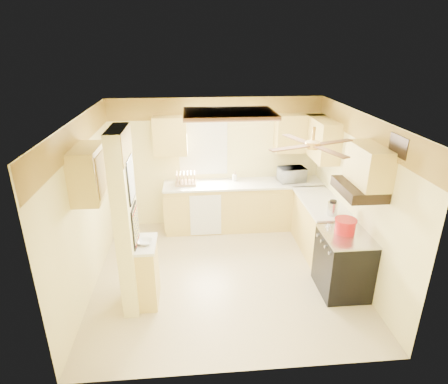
{
  "coord_description": "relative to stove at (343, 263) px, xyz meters",
  "views": [
    {
      "loc": [
        -0.47,
        -5.01,
        3.47
      ],
      "look_at": [
        0.01,
        0.35,
        1.27
      ],
      "focal_mm": 30.0,
      "sensor_mm": 36.0,
      "label": 1
    }
  ],
  "objects": [
    {
      "name": "ceiling_fan",
      "position": [
        -0.67,
        -0.15,
        1.83
      ],
      "size": [
        1.15,
        1.15,
        0.26
      ],
      "color": "gold",
      "rests_on": "ceiling"
    },
    {
      "name": "wall_front",
      "position": [
        -1.67,
        -1.35,
        0.79
      ],
      "size": [
        4.0,
        0.0,
        4.0
      ],
      "primitive_type": "plane",
      "rotation": [
        -1.57,
        0.0,
        0.0
      ],
      "color": "#FCED99",
      "rests_on": "floor"
    },
    {
      "name": "partition_ledge",
      "position": [
        -2.8,
        0.0,
        -0.01
      ],
      "size": [
        0.25,
        0.55,
        0.9
      ],
      "primitive_type": "cube",
      "color": "#E3C86A",
      "rests_on": "floor"
    },
    {
      "name": "utensil_crock",
      "position": [
        -1.33,
        2.28,
        0.54
      ],
      "size": [
        0.09,
        0.09,
        0.19
      ],
      "color": "white",
      "rests_on": "countertop_back"
    },
    {
      "name": "wall_left",
      "position": [
        -3.67,
        0.55,
        0.79
      ],
      "size": [
        0.0,
        3.8,
        3.8
      ],
      "primitive_type": "plane",
      "rotation": [
        1.57,
        0.0,
        1.57
      ],
      "color": "#FCED99",
      "rests_on": "floor"
    },
    {
      "name": "ceiling",
      "position": [
        -1.67,
        0.55,
        2.04
      ],
      "size": [
        4.0,
        4.0,
        0.0
      ],
      "primitive_type": "plane",
      "rotation": [
        3.14,
        0.0,
        0.0
      ],
      "color": "white",
      "rests_on": "wall_back"
    },
    {
      "name": "upper_cab_left_wall",
      "position": [
        -3.49,
        0.3,
        1.39
      ],
      "size": [
        0.35,
        0.75,
        0.7
      ],
      "primitive_type": "cube",
      "color": "#E3C86A",
      "rests_on": "wall_left"
    },
    {
      "name": "partition_column",
      "position": [
        -3.02,
        0.0,
        0.79
      ],
      "size": [
        0.2,
        0.7,
        2.5
      ],
      "primitive_type": "cube",
      "color": "#FCED99",
      "rests_on": "floor"
    },
    {
      "name": "dishwasher_panel",
      "position": [
        -1.92,
        1.84,
        -0.03
      ],
      "size": [
        0.58,
        0.02,
        0.8
      ],
      "primitive_type": "cube",
      "color": "white",
      "rests_on": "lower_cabinets_back"
    },
    {
      "name": "wallpaper_border",
      "position": [
        -1.67,
        2.43,
        1.84
      ],
      "size": [
        4.0,
        0.02,
        0.4
      ],
      "primitive_type": "cube",
      "color": "gold",
      "rests_on": "wall_back"
    },
    {
      "name": "poster_nashville",
      "position": [
        -2.91,
        0.0,
        0.74
      ],
      "size": [
        0.02,
        0.42,
        0.57
      ],
      "color": "black",
      "rests_on": "partition_column"
    },
    {
      "name": "countertop_back",
      "position": [
        -1.17,
        2.14,
        0.46
      ],
      "size": [
        3.04,
        0.64,
        0.04
      ],
      "primitive_type": "cube",
      "color": "silver",
      "rests_on": "lower_cabinets_back"
    },
    {
      "name": "kettle",
      "position": [
        0.0,
        0.63,
        0.59
      ],
      "size": [
        0.16,
        0.16,
        0.24
      ],
      "color": "silver",
      "rests_on": "countertop_right"
    },
    {
      "name": "floor",
      "position": [
        -1.67,
        0.55,
        -0.46
      ],
      "size": [
        4.0,
        4.0,
        0.0
      ],
      "primitive_type": "plane",
      "color": "beige",
      "rests_on": "ground"
    },
    {
      "name": "upper_cab_over_stove",
      "position": [
        0.16,
        0.0,
        1.49
      ],
      "size": [
        0.35,
        0.76,
        0.52
      ],
      "primitive_type": "cube",
      "color": "#E3C86A",
      "rests_on": "wall_right"
    },
    {
      "name": "lower_cabinets_back",
      "position": [
        -1.17,
        2.15,
        -0.01
      ],
      "size": [
        3.0,
        0.6,
        0.9
      ],
      "primitive_type": "cube",
      "color": "#E3C86A",
      "rests_on": "floor"
    },
    {
      "name": "bowl",
      "position": [
        -2.8,
        -0.02,
        0.5
      ],
      "size": [
        0.22,
        0.22,
        0.05
      ],
      "primitive_type": "imported",
      "rotation": [
        0.0,
        0.0,
        -0.12
      ],
      "color": "white",
      "rests_on": "ledge_top"
    },
    {
      "name": "vent_grate",
      "position": [
        0.31,
        -0.35,
        1.84
      ],
      "size": [
        0.02,
        0.4,
        0.25
      ],
      "primitive_type": "cube",
      "color": "black",
      "rests_on": "wall_right"
    },
    {
      "name": "upper_cab_right",
      "position": [
        0.16,
        1.8,
        1.39
      ],
      "size": [
        0.35,
        1.0,
        0.7
      ],
      "primitive_type": "cube",
      "color": "#E3C86A",
      "rests_on": "wall_right"
    },
    {
      "name": "stove",
      "position": [
        0.0,
        0.0,
        0.0
      ],
      "size": [
        0.68,
        0.77,
        0.92
      ],
      "color": "black",
      "rests_on": "floor"
    },
    {
      "name": "wall_back",
      "position": [
        -1.67,
        2.45,
        0.79
      ],
      "size": [
        4.0,
        0.0,
        4.0
      ],
      "primitive_type": "plane",
      "rotation": [
        1.57,
        0.0,
        0.0
      ],
      "color": "#FCED99",
      "rests_on": "floor"
    },
    {
      "name": "ceiling_light_panel",
      "position": [
        -1.57,
        1.05,
        2.0
      ],
      "size": [
        1.35,
        0.95,
        0.06
      ],
      "color": "brown",
      "rests_on": "ceiling"
    },
    {
      "name": "window",
      "position": [
        -1.92,
        2.44,
        1.09
      ],
      "size": [
        0.92,
        0.02,
        1.02
      ],
      "color": "white",
      "rests_on": "wall_back"
    },
    {
      "name": "wall_right",
      "position": [
        0.33,
        0.55,
        0.79
      ],
      "size": [
        0.0,
        3.8,
        3.8
      ],
      "primitive_type": "plane",
      "rotation": [
        1.57,
        0.0,
        -1.57
      ],
      "color": "#FCED99",
      "rests_on": "floor"
    },
    {
      "name": "dutch_oven",
      "position": [
        -0.0,
        0.1,
        0.56
      ],
      "size": [
        0.31,
        0.31,
        0.21
      ],
      "color": "#B21215",
      "rests_on": "stove"
    },
    {
      "name": "upper_cab_back_right",
      "position": [
        -0.12,
        2.27,
        1.39
      ],
      "size": [
        0.9,
        0.35,
        0.7
      ],
      "primitive_type": "cube",
      "color": "#E3C86A",
      "rests_on": "wall_back"
    },
    {
      "name": "microwave",
      "position": [
        -0.24,
        2.15,
        0.62
      ],
      "size": [
        0.54,
        0.4,
        0.27
      ],
      "primitive_type": "imported",
      "rotation": [
        0.0,
        0.0,
        3.29
      ],
      "color": "white",
      "rests_on": "countertop_back"
    },
    {
      "name": "poster_menu",
      "position": [
        -2.91,
        0.0,
        1.39
      ],
      "size": [
        0.02,
        0.42,
        0.57
      ],
      "color": "black",
      "rests_on": "partition_column"
    },
    {
      "name": "range_hood",
      "position": [
        0.07,
        0.0,
        1.16
      ],
      "size": [
        0.5,
        0.76,
        0.14
      ],
      "primitive_type": "cube",
      "color": "black",
      "rests_on": "upper_cab_over_stove"
    },
    {
      "name": "upper_cab_back_left",
      "position": [
        -2.52,
        2.27,
        1.39
      ],
      "size": [
        0.6,
        0.35,
        0.7
      ],
      "primitive_type": "cube",
      "color": "#E3C86A",
      "rests_on": "wall_back"
    },
    {
      "name": "lower_cabinets_right",
      "position": [
        0.03,
        1.15,
        -0.01
      ],
      "size": [
        0.6,
        1.4,
        0.9
      ],
      "primitive_type": "cube",
      "color": "#E3C86A",
      "rests_on": "floor"
    },
    {
      "name": "countertop_right",
      "position": [
        0.02,
        1.15,
        0.46
      ],
      "size": [
        0.64,
        1.44,
        0.04
      ],
      "primitive_type": "cube",
      "color": "silver",
      "rests_on": "lower_cabinets_right"
    },
    {
      "name": "ledge_top",
      "position": [
        -2.8,
        0.0,
        0.46
      ],
      "size": [
        0.28,
        0.58,
        0.04
      ],
      "primitive_type": "cube",
      "color": "silver",
      "rests_on": "partition_ledge"
    },
    {
      "name": "dish_rack",
      "position": [
        -2.27,
        2.17,
        0.56
      ],
      "size": [
        0.39,
        0.29,
        0.22
      ],
      "color": "tan",
      "rests_on": "countertop_back"
    }
  ]
}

